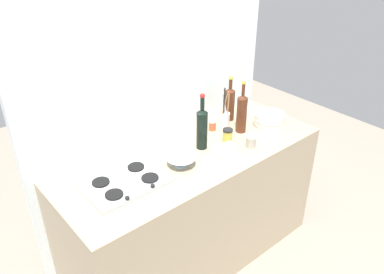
{
  "coord_description": "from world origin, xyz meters",
  "views": [
    {
      "loc": [
        -1.39,
        -1.64,
        2.26
      ],
      "look_at": [
        0.0,
        0.0,
        1.02
      ],
      "focal_mm": 36.93,
      "sensor_mm": 36.0,
      "label": 1
    }
  ],
  "objects_px": {
    "stovetop_hob": "(126,182)",
    "wine_bottle_leftmost": "(202,128)",
    "condiment_jar_rear": "(212,125)",
    "plate_stack": "(269,119)",
    "wine_bottle_mid_left": "(230,103)",
    "mixing_bowl": "(181,161)",
    "condiment_jar_front": "(228,135)",
    "wine_bottle_mid_right": "(242,113)",
    "condiment_jar_spare": "(251,141)",
    "butter_dish": "(225,151)",
    "utensil_crock": "(224,118)"
  },
  "relations": [
    {
      "from": "wine_bottle_mid_left",
      "to": "utensil_crock",
      "type": "relative_size",
      "value": 1.07
    },
    {
      "from": "stovetop_hob",
      "to": "wine_bottle_mid_right",
      "type": "relative_size",
      "value": 1.25
    },
    {
      "from": "condiment_jar_front",
      "to": "condiment_jar_spare",
      "type": "xyz_separation_m",
      "value": [
        0.07,
        -0.15,
        -0.01
      ]
    },
    {
      "from": "wine_bottle_mid_right",
      "to": "utensil_crock",
      "type": "xyz_separation_m",
      "value": [
        -0.04,
        0.13,
        -0.08
      ]
    },
    {
      "from": "stovetop_hob",
      "to": "condiment_jar_rear",
      "type": "bearing_deg",
      "value": 10.68
    },
    {
      "from": "stovetop_hob",
      "to": "wine_bottle_leftmost",
      "type": "bearing_deg",
      "value": 2.09
    },
    {
      "from": "stovetop_hob",
      "to": "wine_bottle_leftmost",
      "type": "relative_size",
      "value": 1.24
    },
    {
      "from": "mixing_bowl",
      "to": "condiment_jar_rear",
      "type": "distance_m",
      "value": 0.51
    },
    {
      "from": "condiment_jar_spare",
      "to": "utensil_crock",
      "type": "bearing_deg",
      "value": 78.28
    },
    {
      "from": "wine_bottle_leftmost",
      "to": "butter_dish",
      "type": "xyz_separation_m",
      "value": [
        0.05,
        -0.16,
        -0.12
      ]
    },
    {
      "from": "wine_bottle_mid_left",
      "to": "condiment_jar_front",
      "type": "distance_m",
      "value": 0.34
    },
    {
      "from": "wine_bottle_leftmost",
      "to": "condiment_jar_rear",
      "type": "distance_m",
      "value": 0.28
    },
    {
      "from": "plate_stack",
      "to": "stovetop_hob",
      "type": "bearing_deg",
      "value": 177.35
    },
    {
      "from": "condiment_jar_rear",
      "to": "mixing_bowl",
      "type": "bearing_deg",
      "value": -155.2
    },
    {
      "from": "condiment_jar_rear",
      "to": "butter_dish",
      "type": "bearing_deg",
      "value": -119.01
    },
    {
      "from": "stovetop_hob",
      "to": "butter_dish",
      "type": "height_order",
      "value": "butter_dish"
    },
    {
      "from": "wine_bottle_mid_right",
      "to": "condiment_jar_rear",
      "type": "xyz_separation_m",
      "value": [
        -0.14,
        0.15,
        -0.11
      ]
    },
    {
      "from": "condiment_jar_front",
      "to": "plate_stack",
      "type": "bearing_deg",
      "value": -3.01
    },
    {
      "from": "stovetop_hob",
      "to": "mixing_bowl",
      "type": "distance_m",
      "value": 0.36
    },
    {
      "from": "wine_bottle_mid_right",
      "to": "mixing_bowl",
      "type": "xyz_separation_m",
      "value": [
        -0.6,
        -0.07,
        -0.11
      ]
    },
    {
      "from": "condiment_jar_spare",
      "to": "condiment_jar_front",
      "type": "bearing_deg",
      "value": 115.73
    },
    {
      "from": "condiment_jar_front",
      "to": "wine_bottle_leftmost",
      "type": "bearing_deg",
      "value": 163.11
    },
    {
      "from": "wine_bottle_mid_left",
      "to": "condiment_jar_spare",
      "type": "height_order",
      "value": "wine_bottle_mid_left"
    },
    {
      "from": "wine_bottle_mid_right",
      "to": "condiment_jar_front",
      "type": "height_order",
      "value": "wine_bottle_mid_right"
    },
    {
      "from": "mixing_bowl",
      "to": "utensil_crock",
      "type": "distance_m",
      "value": 0.6
    },
    {
      "from": "plate_stack",
      "to": "condiment_jar_rear",
      "type": "xyz_separation_m",
      "value": [
        -0.37,
        0.21,
        -0.01
      ]
    },
    {
      "from": "stovetop_hob",
      "to": "condiment_jar_spare",
      "type": "relative_size",
      "value": 5.92
    },
    {
      "from": "wine_bottle_mid_left",
      "to": "condiment_jar_rear",
      "type": "height_order",
      "value": "wine_bottle_mid_left"
    },
    {
      "from": "mixing_bowl",
      "to": "condiment_jar_spare",
      "type": "height_order",
      "value": "condiment_jar_spare"
    },
    {
      "from": "stovetop_hob",
      "to": "mixing_bowl",
      "type": "bearing_deg",
      "value": -9.42
    },
    {
      "from": "condiment_jar_front",
      "to": "condiment_jar_spare",
      "type": "bearing_deg",
      "value": -64.27
    },
    {
      "from": "condiment_jar_spare",
      "to": "butter_dish",
      "type": "bearing_deg",
      "value": 168.97
    },
    {
      "from": "stovetop_hob",
      "to": "plate_stack",
      "type": "bearing_deg",
      "value": -2.65
    },
    {
      "from": "mixing_bowl",
      "to": "condiment_jar_front",
      "type": "bearing_deg",
      "value": 3.44
    },
    {
      "from": "plate_stack",
      "to": "wine_bottle_mid_left",
      "type": "height_order",
      "value": "wine_bottle_mid_left"
    },
    {
      "from": "plate_stack",
      "to": "condiment_jar_front",
      "type": "xyz_separation_m",
      "value": [
        -0.4,
        0.02,
        0.0
      ]
    },
    {
      "from": "wine_bottle_mid_left",
      "to": "condiment_jar_front",
      "type": "height_order",
      "value": "wine_bottle_mid_left"
    },
    {
      "from": "condiment_jar_rear",
      "to": "wine_bottle_mid_right",
      "type": "bearing_deg",
      "value": -46.65
    },
    {
      "from": "wine_bottle_mid_right",
      "to": "mixing_bowl",
      "type": "relative_size",
      "value": 2.08
    },
    {
      "from": "condiment_jar_front",
      "to": "condiment_jar_rear",
      "type": "distance_m",
      "value": 0.19
    },
    {
      "from": "wine_bottle_mid_left",
      "to": "stovetop_hob",
      "type": "bearing_deg",
      "value": -169.18
    },
    {
      "from": "wine_bottle_mid_right",
      "to": "utensil_crock",
      "type": "height_order",
      "value": "wine_bottle_mid_right"
    },
    {
      "from": "wine_bottle_mid_left",
      "to": "butter_dish",
      "type": "bearing_deg",
      "value": -137.69
    },
    {
      "from": "mixing_bowl",
      "to": "condiment_jar_spare",
      "type": "relative_size",
      "value": 2.28
    },
    {
      "from": "plate_stack",
      "to": "condiment_jar_spare",
      "type": "relative_size",
      "value": 2.82
    },
    {
      "from": "wine_bottle_leftmost",
      "to": "utensil_crock",
      "type": "distance_m",
      "value": 0.35
    },
    {
      "from": "butter_dish",
      "to": "wine_bottle_leftmost",
      "type": "bearing_deg",
      "value": 107.99
    },
    {
      "from": "mixing_bowl",
      "to": "wine_bottle_mid_left",
      "type": "bearing_deg",
      "value": 20.86
    },
    {
      "from": "wine_bottle_mid_left",
      "to": "condiment_jar_front",
      "type": "xyz_separation_m",
      "value": [
        -0.24,
        -0.23,
        -0.09
      ]
    },
    {
      "from": "stovetop_hob",
      "to": "condiment_jar_rear",
      "type": "relative_size",
      "value": 6.32
    }
  ]
}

